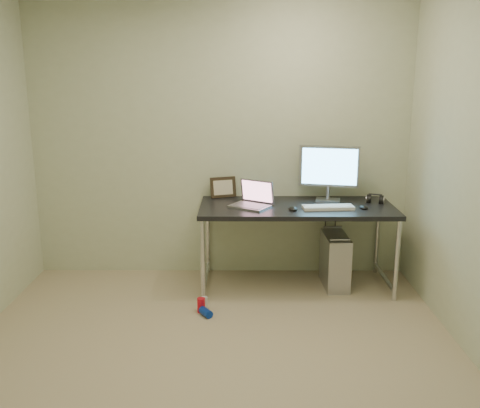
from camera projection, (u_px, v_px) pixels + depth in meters
name	position (u px, v px, depth m)	size (l,w,h in m)	color
floor	(212.00, 365.00, 3.55)	(3.50, 3.50, 0.00)	tan
wall_back	(220.00, 143.00, 4.95)	(3.50, 0.02, 2.50)	beige
desk	(297.00, 214.00, 4.72)	(1.71, 0.75, 0.75)	black
tower_computer	(335.00, 260.00, 4.82)	(0.22, 0.46, 0.51)	#ADADB2
cable_a	(325.00, 233.00, 5.10)	(0.01, 0.01, 0.70)	black
cable_b	(334.00, 236.00, 5.08)	(0.01, 0.01, 0.72)	black
can_red	(201.00, 305.00, 4.32)	(0.07, 0.07, 0.12)	red
can_white	(204.00, 304.00, 4.36)	(0.06, 0.06, 0.11)	silver
can_blue	(206.00, 312.00, 4.25)	(0.06, 0.06, 0.12)	#0A2C9E
laptop	(253.00, 200.00, 4.67)	(0.41, 0.39, 0.22)	#A1A0A7
monitor	(329.00, 169.00, 4.81)	(0.53, 0.20, 0.50)	#A1A0A7
keyboard	(328.00, 207.00, 4.59)	(0.43, 0.14, 0.03)	white
mouse_right	(364.00, 207.00, 4.59)	(0.07, 0.11, 0.04)	black
mouse_left	(293.00, 208.00, 4.55)	(0.07, 0.12, 0.04)	black
headphones	(375.00, 200.00, 4.80)	(0.17, 0.10, 0.10)	black
picture_frame	(223.00, 187.00, 4.99)	(0.24, 0.03, 0.19)	black
webcam	(254.00, 189.00, 4.91)	(0.05, 0.04, 0.13)	silver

